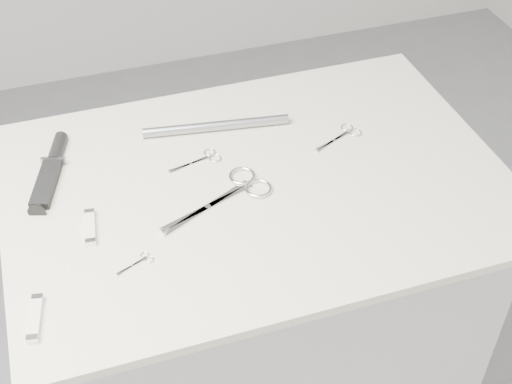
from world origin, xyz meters
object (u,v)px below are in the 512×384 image
object	(u,v)px
plinth	(257,326)
embroidery_scissors_b	(203,159)
tiny_scissors	(139,262)
pocket_knife_b	(90,227)
metal_rail	(216,126)
large_shears	(235,191)
sheathed_knife	(52,167)
pocket_knife_a	(35,318)
embroidery_scissors_a	(344,135)

from	to	relation	value
plinth	embroidery_scissors_b	bearing A→B (deg)	131.91
tiny_scissors	pocket_knife_b	bearing A→B (deg)	98.86
embroidery_scissors_b	metal_rail	xyz separation A→B (m)	(0.05, 0.09, 0.01)
large_shears	embroidery_scissors_b	bearing A→B (deg)	83.63
plinth	large_shears	bearing A→B (deg)	-157.11
sheathed_knife	pocket_knife_a	bearing A→B (deg)	-172.22
embroidery_scissors_b	pocket_knife_a	bearing A→B (deg)	-153.06
plinth	sheathed_knife	world-z (taller)	sheathed_knife
pocket_knife_a	pocket_knife_b	bearing A→B (deg)	-21.35
embroidery_scissors_a	plinth	bearing A→B (deg)	176.06
pocket_knife_a	pocket_knife_b	distance (m)	0.22
pocket_knife_b	embroidery_scissors_b	bearing A→B (deg)	-55.15
embroidery_scissors_b	pocket_knife_b	world-z (taller)	pocket_knife_b
pocket_knife_a	metal_rail	size ratio (longest dim) A/B	0.31
plinth	pocket_knife_b	world-z (taller)	pocket_knife_b
large_shears	embroidery_scissors_b	size ratio (longest dim) A/B	2.08
pocket_knife_b	large_shears	bearing A→B (deg)	-79.94
plinth	embroidery_scissors_b	xyz separation A→B (m)	(-0.09, 0.10, 0.47)
embroidery_scissors_a	sheathed_knife	size ratio (longest dim) A/B	0.55
large_shears	embroidery_scissors_a	size ratio (longest dim) A/B	1.97
embroidery_scissors_a	pocket_knife_a	world-z (taller)	pocket_knife_a
tiny_scissors	metal_rail	size ratio (longest dim) A/B	0.22
embroidery_scissors_a	embroidery_scissors_b	distance (m)	0.31
large_shears	embroidery_scissors_b	xyz separation A→B (m)	(-0.03, 0.12, -0.00)
plinth	sheathed_knife	distance (m)	0.63
tiny_scissors	sheathed_knife	bearing A→B (deg)	87.99
plinth	large_shears	distance (m)	0.48
plinth	embroidery_scissors_b	world-z (taller)	embroidery_scissors_b
sheathed_knife	pocket_knife_b	bearing A→B (deg)	-148.13
large_shears	pocket_knife_a	size ratio (longest dim) A/B	2.46
large_shears	pocket_knife_a	bearing A→B (deg)	-176.47
large_shears	pocket_knife_a	xyz separation A→B (m)	(-0.40, -0.20, 0.00)
embroidery_scissors_a	pocket_knife_b	size ratio (longest dim) A/B	1.33
sheathed_knife	pocket_knife_b	distance (m)	0.20
embroidery_scissors_b	pocket_knife_b	distance (m)	0.28
large_shears	sheathed_knife	xyz separation A→B (m)	(-0.33, 0.18, 0.01)
large_shears	embroidery_scissors_b	world-z (taller)	large_shears
sheathed_knife	tiny_scissors	bearing A→B (deg)	-141.12
plinth	tiny_scissors	distance (m)	0.56
plinth	metal_rail	world-z (taller)	metal_rail
plinth	pocket_knife_b	distance (m)	0.58
plinth	large_shears	size ratio (longest dim) A/B	3.75
large_shears	pocket_knife_a	world-z (taller)	pocket_knife_a
large_shears	pocket_knife_a	distance (m)	0.45
large_shears	tiny_scissors	size ratio (longest dim) A/B	3.38
sheathed_knife	metal_rail	size ratio (longest dim) A/B	0.70
large_shears	tiny_scissors	xyz separation A→B (m)	(-0.22, -0.13, -0.00)
tiny_scissors	embroidery_scissors_b	bearing A→B (deg)	30.16
plinth	embroidery_scissors_a	world-z (taller)	embroidery_scissors_a
pocket_knife_b	metal_rail	xyz separation A→B (m)	(0.31, 0.22, 0.00)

